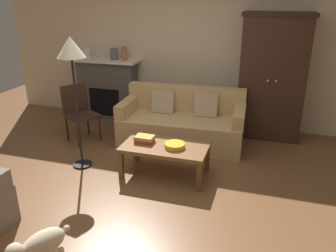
{
  "coord_description": "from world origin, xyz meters",
  "views": [
    {
      "loc": [
        1.36,
        -3.34,
        2.24
      ],
      "look_at": [
        0.1,
        0.79,
        0.55
      ],
      "focal_mm": 36.33,
      "sensor_mm": 36.0,
      "label": 1
    }
  ],
  "objects_px": {
    "couch": "(182,124)",
    "mantel_vase_slate": "(114,54)",
    "fireplace": "(108,88)",
    "mantel_vase_terracotta": "(124,54)",
    "coffee_table": "(165,149)",
    "dog": "(40,245)",
    "fruit_bowl": "(175,145)",
    "side_chair_wooden": "(79,109)",
    "mantel_vase_cream": "(87,53)",
    "book_stack": "(145,139)",
    "floor_lamp": "(71,56)",
    "armoire": "(272,77)"
  },
  "relations": [
    {
      "from": "mantel_vase_slate",
      "to": "mantel_vase_terracotta",
      "type": "xyz_separation_m",
      "value": [
        0.2,
        0.0,
        0.01
      ]
    },
    {
      "from": "armoire",
      "to": "coffee_table",
      "type": "relative_size",
      "value": 1.8
    },
    {
      "from": "armoire",
      "to": "book_stack",
      "type": "bearing_deg",
      "value": -130.86
    },
    {
      "from": "side_chair_wooden",
      "to": "floor_lamp",
      "type": "distance_m",
      "value": 1.39
    },
    {
      "from": "fruit_bowl",
      "to": "side_chair_wooden",
      "type": "height_order",
      "value": "side_chair_wooden"
    },
    {
      "from": "book_stack",
      "to": "mantel_vase_slate",
      "type": "distance_m",
      "value": 2.33
    },
    {
      "from": "coffee_table",
      "to": "mantel_vase_cream",
      "type": "xyz_separation_m",
      "value": [
        -2.1,
        1.84,
        0.85
      ]
    },
    {
      "from": "mantel_vase_cream",
      "to": "mantel_vase_slate",
      "type": "height_order",
      "value": "mantel_vase_slate"
    },
    {
      "from": "mantel_vase_slate",
      "to": "armoire",
      "type": "bearing_deg",
      "value": -1.24
    },
    {
      "from": "coffee_table",
      "to": "floor_lamp",
      "type": "xyz_separation_m",
      "value": [
        -1.18,
        -0.09,
        1.16
      ]
    },
    {
      "from": "mantel_vase_terracotta",
      "to": "side_chair_wooden",
      "type": "relative_size",
      "value": 0.26
    },
    {
      "from": "armoire",
      "to": "floor_lamp",
      "type": "xyz_separation_m",
      "value": [
        -2.41,
        -1.87,
        0.53
      ]
    },
    {
      "from": "fireplace",
      "to": "coffee_table",
      "type": "bearing_deg",
      "value": -47.24
    },
    {
      "from": "book_stack",
      "to": "floor_lamp",
      "type": "bearing_deg",
      "value": -172.68
    },
    {
      "from": "coffee_table",
      "to": "dog",
      "type": "bearing_deg",
      "value": -105.46
    },
    {
      "from": "couch",
      "to": "coffee_table",
      "type": "bearing_deg",
      "value": -86.97
    },
    {
      "from": "couch",
      "to": "mantel_vase_slate",
      "type": "distance_m",
      "value": 1.89
    },
    {
      "from": "mantel_vase_terracotta",
      "to": "dog",
      "type": "distance_m",
      "value": 3.94
    },
    {
      "from": "side_chair_wooden",
      "to": "dog",
      "type": "bearing_deg",
      "value": -66.26
    },
    {
      "from": "fruit_bowl",
      "to": "floor_lamp",
      "type": "height_order",
      "value": "floor_lamp"
    },
    {
      "from": "couch",
      "to": "armoire",
      "type": "bearing_deg",
      "value": 28.33
    },
    {
      "from": "fireplace",
      "to": "fruit_bowl",
      "type": "distance_m",
      "value": 2.64
    },
    {
      "from": "coffee_table",
      "to": "fruit_bowl",
      "type": "xyz_separation_m",
      "value": [
        0.14,
        -0.02,
        0.08
      ]
    },
    {
      "from": "book_stack",
      "to": "mantel_vase_cream",
      "type": "bearing_deg",
      "value": 134.88
    },
    {
      "from": "book_stack",
      "to": "mantel_vase_cream",
      "type": "distance_m",
      "value": 2.67
    },
    {
      "from": "armoire",
      "to": "dog",
      "type": "xyz_separation_m",
      "value": [
        -1.75,
        -3.67,
        -0.75
      ]
    },
    {
      "from": "floor_lamp",
      "to": "couch",
      "type": "bearing_deg",
      "value": 46.32
    },
    {
      "from": "mantel_vase_cream",
      "to": "mantel_vase_slate",
      "type": "relative_size",
      "value": 0.97
    },
    {
      "from": "book_stack",
      "to": "side_chair_wooden",
      "type": "height_order",
      "value": "side_chair_wooden"
    },
    {
      "from": "fireplace",
      "to": "dog",
      "type": "xyz_separation_m",
      "value": [
        1.2,
        -3.75,
        -0.32
      ]
    },
    {
      "from": "mantel_vase_slate",
      "to": "mantel_vase_terracotta",
      "type": "relative_size",
      "value": 0.87
    },
    {
      "from": "mantel_vase_terracotta",
      "to": "floor_lamp",
      "type": "xyz_separation_m",
      "value": [
        0.16,
        -1.93,
        0.29
      ]
    },
    {
      "from": "fruit_bowl",
      "to": "mantel_vase_slate",
      "type": "relative_size",
      "value": 1.29
    },
    {
      "from": "armoire",
      "to": "book_stack",
      "type": "distance_m",
      "value": 2.38
    },
    {
      "from": "fireplace",
      "to": "side_chair_wooden",
      "type": "xyz_separation_m",
      "value": [
        0.05,
        -1.13,
        -0.06
      ]
    },
    {
      "from": "mantel_vase_cream",
      "to": "mantel_vase_slate",
      "type": "distance_m",
      "value": 0.56
    },
    {
      "from": "armoire",
      "to": "fruit_bowl",
      "type": "height_order",
      "value": "armoire"
    },
    {
      "from": "mantel_vase_slate",
      "to": "floor_lamp",
      "type": "bearing_deg",
      "value": -79.54
    },
    {
      "from": "fireplace",
      "to": "coffee_table",
      "type": "xyz_separation_m",
      "value": [
        1.72,
        -1.86,
        -0.2
      ]
    },
    {
      "from": "fireplace",
      "to": "mantel_vase_terracotta",
      "type": "bearing_deg",
      "value": -2.7
    },
    {
      "from": "armoire",
      "to": "book_stack",
      "type": "height_order",
      "value": "armoire"
    },
    {
      "from": "fruit_bowl",
      "to": "dog",
      "type": "relative_size",
      "value": 0.49
    },
    {
      "from": "coffee_table",
      "to": "dog",
      "type": "distance_m",
      "value": 1.96
    },
    {
      "from": "book_stack",
      "to": "mantel_vase_terracotta",
      "type": "bearing_deg",
      "value": 120.01
    },
    {
      "from": "armoire",
      "to": "dog",
      "type": "relative_size",
      "value": 3.74
    },
    {
      "from": "armoire",
      "to": "side_chair_wooden",
      "type": "bearing_deg",
      "value": -160.07
    },
    {
      "from": "fireplace",
      "to": "floor_lamp",
      "type": "height_order",
      "value": "floor_lamp"
    },
    {
      "from": "floor_lamp",
      "to": "dog",
      "type": "bearing_deg",
      "value": -69.86
    },
    {
      "from": "mantel_vase_slate",
      "to": "mantel_vase_terracotta",
      "type": "bearing_deg",
      "value": 0.0
    },
    {
      "from": "couch",
      "to": "coffee_table",
      "type": "relative_size",
      "value": 1.78
    }
  ]
}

